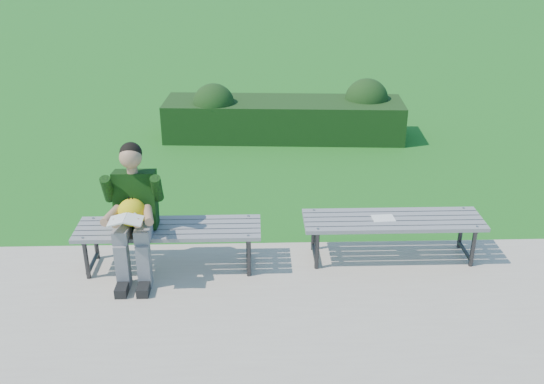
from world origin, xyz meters
name	(u,v)px	position (x,y,z in m)	size (l,w,h in m)	color
ground	(271,245)	(0.00, 0.00, 0.00)	(80.00, 80.00, 0.00)	#346D1E
walkway	(277,348)	(0.00, -1.75, 0.01)	(30.00, 3.50, 0.02)	#A89D8B
hedge	(287,115)	(0.35, 3.58, 0.36)	(3.82, 1.17, 0.92)	#0E3C12
bench_left	(169,232)	(-1.02, -0.46, 0.42)	(1.80, 0.50, 0.46)	slate
bench_right	(393,223)	(1.22, -0.34, 0.42)	(1.80, 0.50, 0.46)	slate
seated_boy	(133,209)	(-1.32, -0.56, 0.71)	(0.56, 0.76, 1.31)	gray
paper_sheet	(383,218)	(1.12, -0.34, 0.47)	(0.23, 0.17, 0.01)	white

